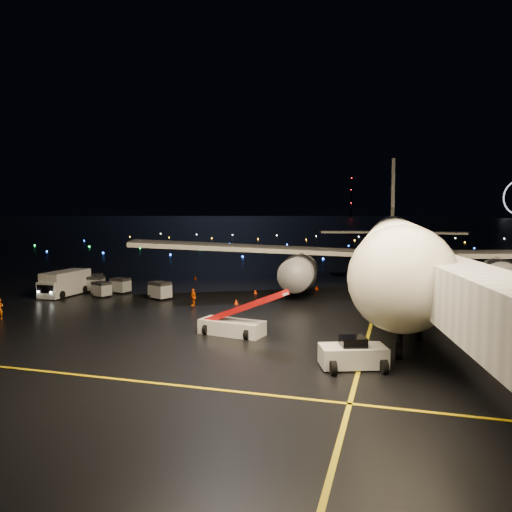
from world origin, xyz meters
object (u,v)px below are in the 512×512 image
Objects in this scene: baggage_cart_1 at (160,291)px; baggage_cart_3 at (101,289)px; airliner at (395,215)px; crew_a at (0,309)px; baggage_cart_2 at (92,281)px; pushback_tug at (353,352)px; baggage_cart_4 at (94,284)px; crew_c at (193,297)px; belt_loader at (232,312)px; baggage_cart_0 at (121,286)px; service_truck at (66,283)px.

baggage_cart_3 is at bearing -151.70° from baggage_cart_1.
baggage_cart_1 is (-23.61, -11.95, -7.92)m from airliner.
crew_a is 0.84× the size of baggage_cart_2.
pushback_tug reaches higher than baggage_cart_2.
crew_a is 14.87m from baggage_cart_4.
belt_loader is at bearing -13.23° from crew_c.
baggage_cart_0 reaches higher than baggage_cart_3.
service_truck is 11.16m from baggage_cart_1.
baggage_cart_4 is (-9.51, 2.16, -0.01)m from baggage_cart_1.
baggage_cart_0 is 6.63m from baggage_cart_1.
service_truck is 3.28m from baggage_cart_4.
baggage_cart_4 is at bearing 158.35° from baggage_cart_3.
belt_loader is at bearing 130.10° from pushback_tug.
baggage_cart_1 is (-21.75, 17.72, 0.01)m from pushback_tug.
pushback_tug is 33.34m from baggage_cart_3.
baggage_cart_0 is at bearing 71.14° from crew_a.
crew_c is at bearing -32.78° from baggage_cart_2.
service_truck reaches higher than crew_a.
belt_loader reaches higher than pushback_tug.
baggage_cart_4 is (-33.12, -9.80, -7.93)m from airliner.
baggage_cart_3 is (-0.60, -2.85, -0.04)m from baggage_cart_0.
pushback_tug is 1.77× the size of baggage_cart_1.
baggage_cart_0 is 1.05× the size of baggage_cart_3.
service_truck reaches higher than pushback_tug.
pushback_tug is at bearing -40.59° from baggage_cart_4.
service_truck is 12.28m from crew_a.
baggage_cart_0 is (-27.93, 20.11, -0.06)m from pushback_tug.
baggage_cart_1 is 6.79m from baggage_cart_3.
crew_a is at bearing -95.28° from baggage_cart_4.
crew_c is 15.09m from baggage_cart_4.
baggage_cart_4 reaches higher than baggage_cart_2.
baggage_cart_4 is at bearing -61.92° from baggage_cart_2.
service_truck is 4.40m from baggage_cart_3.
pushback_tug is 37.05m from service_truck.
baggage_cart_1 is at bearing -154.79° from airliner.
baggage_cart_2 is (-2.37, 16.91, 0.01)m from crew_a.
baggage_cart_1 is 1.03× the size of baggage_cart_2.
crew_a is 0.89× the size of baggage_cart_0.
crew_c is (15.99, -1.78, -0.52)m from service_truck.
service_truck is 4.90m from baggage_cart_2.
airliner is at bearing 77.20° from crew_c.
crew_c is 0.80× the size of baggage_cart_2.
crew_a is (-30.52, 5.02, -0.03)m from pushback_tug.
baggage_cart_4 is (1.62, 2.81, -0.46)m from service_truck.
baggage_cart_0 is at bearing 32.38° from service_truck.
baggage_cart_0 is 0.94× the size of baggage_cart_4.
belt_loader reaches higher than service_truck.
baggage_cart_1 reaches higher than baggage_cart_3.
belt_loader is 4.02× the size of crew_a.
baggage_cart_3 is (4.36, -4.67, -0.08)m from baggage_cart_2.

